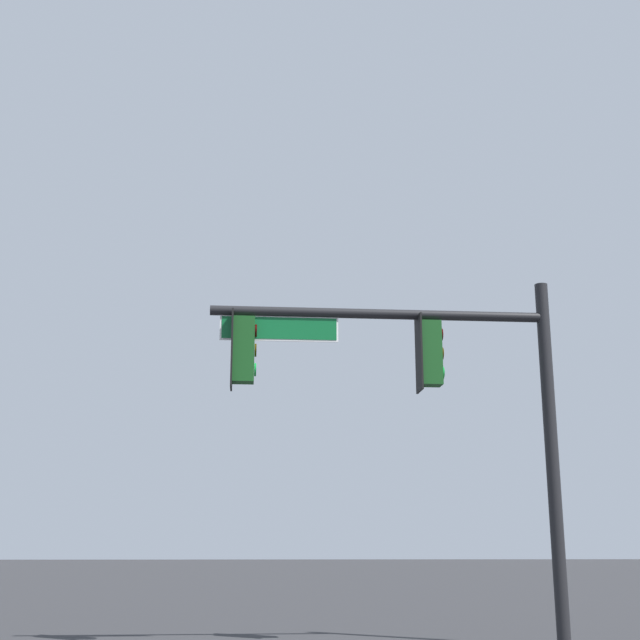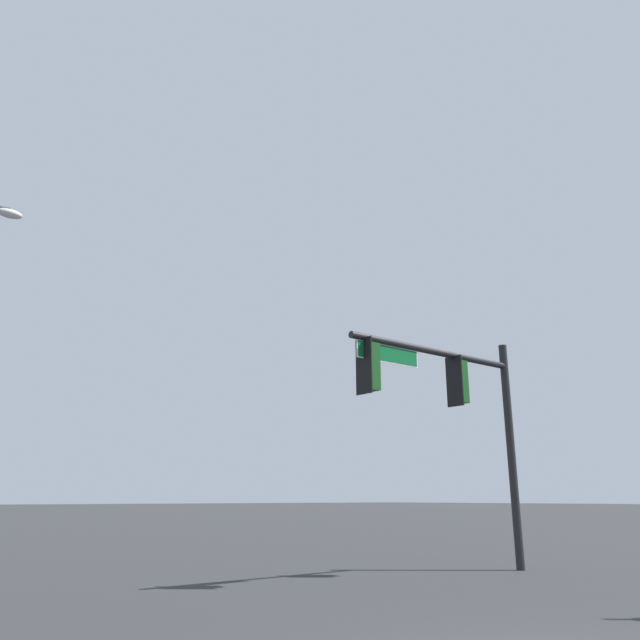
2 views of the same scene
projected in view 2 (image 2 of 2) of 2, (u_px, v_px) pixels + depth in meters
The scene contains 1 object.
signal_pole_near at pixel (455, 399), 15.89m from camera, with size 5.82×0.58×5.96m.
Camera 2 is at (6.57, 3.71, 1.79)m, focal length 35.00 mm.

